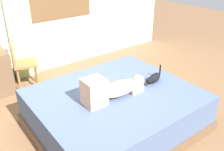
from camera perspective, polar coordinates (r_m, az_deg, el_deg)
The scene contains 6 objects.
ground_plane at distance 3.55m, azimuth -1.29°, elevation -12.21°, with size 16.00×16.00×0.00m, color brown.
bed at distance 3.46m, azimuth 0.68°, elevation -7.87°, with size 2.11×1.82×0.53m.
person_lying at distance 3.18m, azimuth 0.21°, elevation -3.08°, with size 0.94×0.28×0.34m.
cat at distance 3.60m, azimuth 9.52°, elevation -0.58°, with size 0.35×0.17×0.21m.
chair_by_desk at distance 4.57m, azimuth -20.05°, elevation 2.97°, with size 0.46×0.46×0.86m.
curtain_left at distance 4.81m, azimuth -20.63°, elevation 12.71°, with size 0.44×0.06×2.39m, color #ADCC75.
Camera 1 is at (-1.60, -2.24, 2.23)m, focal length 40.27 mm.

